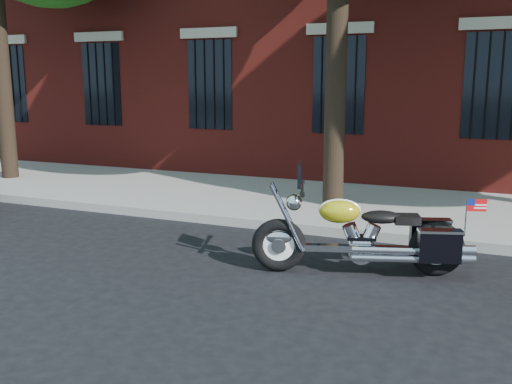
% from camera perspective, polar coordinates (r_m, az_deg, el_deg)
% --- Properties ---
extents(ground, '(120.00, 120.00, 0.00)m').
position_cam_1_polar(ground, '(7.76, -1.55, -6.25)').
color(ground, black).
rests_on(ground, ground).
extents(curb, '(40.00, 0.16, 0.15)m').
position_cam_1_polar(curb, '(8.97, 2.03, -3.35)').
color(curb, gray).
rests_on(curb, ground).
extents(sidewalk, '(40.00, 3.60, 0.15)m').
position_cam_1_polar(sidewalk, '(10.70, 5.55, -1.00)').
color(sidewalk, gray).
rests_on(sidewalk, ground).
extents(motorcycle, '(2.66, 1.24, 1.35)m').
position_cam_1_polar(motorcycle, '(7.00, 11.18, -4.52)').
color(motorcycle, black).
rests_on(motorcycle, ground).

